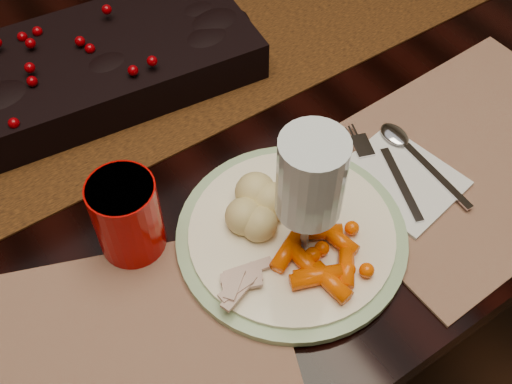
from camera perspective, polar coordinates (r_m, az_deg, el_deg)
floor at (r=1.53m, az=-4.79°, el=-11.33°), size 5.00×5.00×0.00m
dining_table at (r=1.21m, az=-5.98°, el=-3.65°), size 1.80×1.00×0.75m
table_runner at (r=0.93m, az=-11.86°, el=9.39°), size 1.51×0.32×0.00m
centerpiece at (r=0.92m, az=-13.00°, el=11.67°), size 0.41×0.25×0.08m
placemat_main at (r=0.87m, az=18.69°, el=2.92°), size 0.41×0.30×0.00m
dinner_plate at (r=0.74m, az=3.19°, el=-3.84°), size 0.34×0.34×0.01m
baby_carrots at (r=0.70m, az=5.08°, el=-6.13°), size 0.10×0.09×0.02m
mashed_potatoes at (r=0.73m, az=-0.07°, el=-1.02°), size 0.08×0.07×0.04m
turkey_shreds at (r=0.69m, az=-1.31°, el=-7.78°), size 0.07×0.07×0.02m
napkin at (r=0.81m, az=12.72°, el=1.16°), size 0.14×0.15×0.00m
fork at (r=0.81m, az=11.92°, el=1.60°), size 0.07×0.15×0.00m
spoon at (r=0.83m, az=14.64°, el=2.56°), size 0.04×0.15×0.00m
red_cup at (r=0.71m, az=-11.38°, el=-2.13°), size 0.09×0.09×0.10m
wine_glass at (r=0.66m, az=4.65°, el=-1.16°), size 0.09×0.09×0.19m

